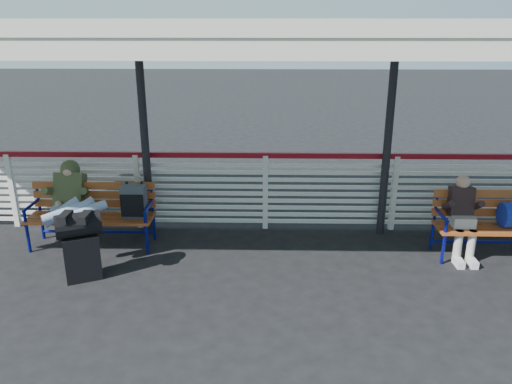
{
  "coord_description": "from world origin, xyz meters",
  "views": [
    {
      "loc": [
        0.02,
        -5.48,
        3.14
      ],
      "look_at": [
        -0.13,
        1.0,
        0.92
      ],
      "focal_mm": 35.0,
      "sensor_mm": 36.0,
      "label": 1
    }
  ],
  "objects_px": {
    "bench_right": "(512,217)",
    "traveler_man": "(71,206)",
    "bench_left": "(106,206)",
    "companion_person": "(462,217)",
    "luggage_stack": "(80,244)"
  },
  "relations": [
    {
      "from": "luggage_stack",
      "to": "traveler_man",
      "type": "relative_size",
      "value": 0.55
    },
    {
      "from": "luggage_stack",
      "to": "traveler_man",
      "type": "bearing_deg",
      "value": 92.5
    },
    {
      "from": "luggage_stack",
      "to": "traveler_man",
      "type": "xyz_separation_m",
      "value": [
        -0.35,
        0.69,
        0.24
      ]
    },
    {
      "from": "luggage_stack",
      "to": "traveler_man",
      "type": "distance_m",
      "value": 0.81
    },
    {
      "from": "bench_left",
      "to": "companion_person",
      "type": "xyz_separation_m",
      "value": [
        5.01,
        -0.27,
        -0.01
      ]
    },
    {
      "from": "traveler_man",
      "to": "companion_person",
      "type": "relative_size",
      "value": 1.43
    },
    {
      "from": "bench_right",
      "to": "traveler_man",
      "type": "distance_m",
      "value": 6.06
    },
    {
      "from": "traveler_man",
      "to": "companion_person",
      "type": "bearing_deg",
      "value": 0.75
    },
    {
      "from": "bench_right",
      "to": "traveler_man",
      "type": "xyz_separation_m",
      "value": [
        -6.06,
        -0.08,
        0.13
      ]
    },
    {
      "from": "luggage_stack",
      "to": "bench_left",
      "type": "bearing_deg",
      "value": 64.58
    },
    {
      "from": "bench_left",
      "to": "traveler_man",
      "type": "height_order",
      "value": "traveler_man"
    },
    {
      "from": "bench_right",
      "to": "companion_person",
      "type": "distance_m",
      "value": 0.68
    },
    {
      "from": "luggage_stack",
      "to": "companion_person",
      "type": "height_order",
      "value": "companion_person"
    },
    {
      "from": "bench_left",
      "to": "companion_person",
      "type": "height_order",
      "value": "companion_person"
    },
    {
      "from": "traveler_man",
      "to": "companion_person",
      "type": "height_order",
      "value": "traveler_man"
    }
  ]
}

